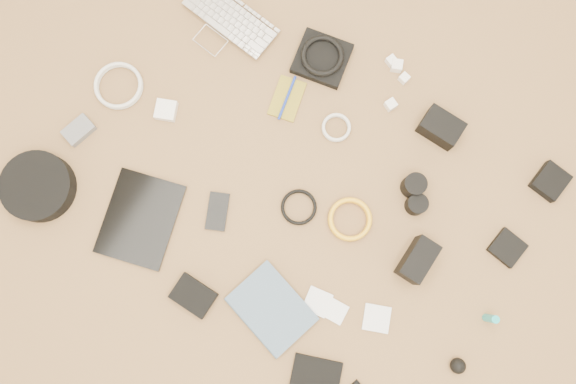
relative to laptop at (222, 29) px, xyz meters
The scene contains 31 objects.
laptop is the anchor object (origin of this frame).
headphone_pouch 0.33m from the laptop, 14.34° to the left, with size 0.16×0.15×0.03m, color black.
headphones 0.34m from the laptop, 14.34° to the left, with size 0.14×0.14×0.02m, color black.
charger_a 0.55m from the laptop, 20.65° to the left, with size 0.03×0.03×0.03m, color white.
charger_b 0.57m from the laptop, 19.22° to the left, with size 0.03×0.03×0.03m, color white.
charger_c 0.60m from the laptop, 15.96° to the left, with size 0.03×0.03×0.03m, color white.
charger_d 0.59m from the laptop, ahead, with size 0.03×0.03×0.03m, color white.
dslr_camera 0.76m from the laptop, ahead, with size 0.12×0.08×0.07m, color black.
lens_pouch 1.13m from the laptop, ahead, with size 0.09×0.10×0.03m, color black.
notebook_olive 0.31m from the laptop, 15.80° to the right, with size 0.09×0.14×0.01m, color olive.
pen_blue 0.31m from the laptop, 15.80° to the right, with size 0.01×0.01×0.15m, color #132A9D.
cable_white_a 0.49m from the laptop, 10.01° to the right, with size 0.09×0.09×0.01m, color silver.
lens_a 0.78m from the laptop, ahead, with size 0.07×0.07×0.07m, color black.
lens_b 0.83m from the laptop, 11.57° to the right, with size 0.06×0.06×0.06m, color black.
card_reader 1.12m from the laptop, ahead, with size 0.09×0.09×0.02m, color black.
power_brick 0.32m from the laptop, 90.09° to the right, with size 0.06×0.06×0.03m, color white.
cable_white_b 0.37m from the laptop, 117.33° to the right, with size 0.15×0.15×0.01m, color silver.
cable_black 0.62m from the laptop, 34.99° to the right, with size 0.11×0.11×0.01m, color black.
cable_yellow 0.73m from the laptop, 24.97° to the right, with size 0.13×0.13×0.02m, color gold.
flash 0.94m from the laptop, 19.23° to the right, with size 0.07×0.13×0.10m, color black.
lens_cleaner 1.21m from the laptop, 16.52° to the right, with size 0.02×0.02×0.08m, color #1AA4AC.
battery_charger 0.55m from the laptop, 110.63° to the right, with size 0.06×0.09×0.03m, color #5E5E63.
tablet 0.66m from the laptop, 79.27° to the right, with size 0.21×0.27×0.01m, color black.
phone 0.59m from the laptop, 58.38° to the right, with size 0.06×0.12×0.01m, color black.
filter_case_left 0.91m from the laptop, 38.77° to the right, with size 0.07×0.07×0.01m, color silver.
filter_case_mid 0.95m from the laptop, 36.29° to the right, with size 0.06×0.06×0.01m, color silver.
filter_case_right 1.02m from the laptop, 30.40° to the right, with size 0.08×0.08×0.01m, color silver.
air_blower 1.25m from the laptop, 23.92° to the right, with size 0.05×0.05×0.05m, color black.
headphone_case 0.75m from the laptop, 104.63° to the right, with size 0.21×0.21×0.06m, color black.
drive_case 0.84m from the laptop, 62.67° to the right, with size 0.12×0.09×0.03m, color black.
paperback 0.94m from the laptop, 51.98° to the right, with size 0.17×0.23×0.02m, color #465D77.
Camera 1 is at (0.14, -0.21, 1.70)m, focal length 35.00 mm.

